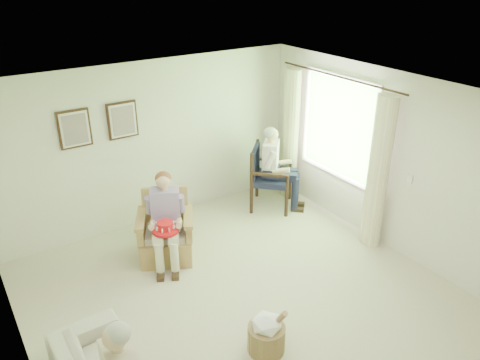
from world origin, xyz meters
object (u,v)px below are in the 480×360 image
(wicker_armchair, at_px, (165,237))
(person_wicker, at_px, (167,213))
(hatbox, at_px, (267,333))
(person_dark, at_px, (275,163))
(wood_armchair, at_px, (268,173))
(red_hat, at_px, (165,228))

(wicker_armchair, xyz_separation_m, person_wicker, (0.00, -0.13, 0.45))
(hatbox, bearing_deg, person_wicker, 93.07)
(wicker_armchair, relative_size, hatbox, 1.56)
(hatbox, bearing_deg, wicker_armchair, 92.90)
(wicker_armchair, bearing_deg, person_dark, 34.63)
(hatbox, bearing_deg, wood_armchair, 52.89)
(wood_armchair, distance_m, person_dark, 0.31)
(person_dark, relative_size, red_hat, 3.94)
(wicker_armchair, bearing_deg, wood_armchair, 39.13)
(wicker_armchair, distance_m, hatbox, 2.29)
(wicker_armchair, height_order, person_dark, person_dark)
(wood_armchair, relative_size, person_wicker, 0.82)
(person_dark, height_order, red_hat, person_dark)
(wicker_armchair, bearing_deg, person_wicker, -62.44)
(wicker_armchair, bearing_deg, hatbox, -59.55)
(wicker_armchair, height_order, hatbox, wicker_armchair)
(wicker_armchair, bearing_deg, red_hat, -83.83)
(person_dark, bearing_deg, wicker_armchair, 141.32)
(wicker_armchair, distance_m, person_wicker, 0.47)
(wood_armchair, bearing_deg, person_wicker, 148.99)
(person_wicker, height_order, hatbox, person_wicker)
(person_wicker, bearing_deg, wood_armchair, 42.30)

